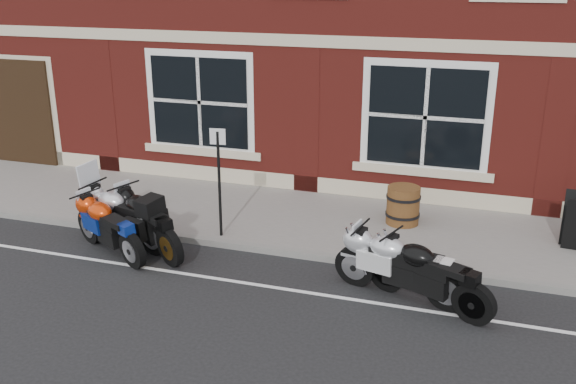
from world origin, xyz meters
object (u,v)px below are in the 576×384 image
Objects in this scene: moto_sport_red at (110,225)px; barrel_planter at (403,205)px; moto_touring_silver at (122,213)px; moto_sport_silver at (399,262)px; moto_sport_black at (148,220)px; parking_sign at (219,175)px; moto_naked_black at (428,271)px.

barrel_planter is (4.76, 2.73, -0.06)m from moto_sport_red.
moto_sport_silver is (5.14, -0.47, -0.03)m from moto_touring_silver.
barrel_planter is (4.21, 2.38, -0.09)m from moto_sport_black.
parking_sign is (1.70, 0.61, 0.70)m from moto_touring_silver.
moto_sport_black is at bearing 100.19° from moto_sport_silver.
moto_touring_silver reaches higher than moto_sport_silver.
moto_sport_silver is 1.06× the size of parking_sign.
moto_sport_red is 2.11m from parking_sign.
moto_sport_black is at bearing -29.61° from moto_sport_red.
moto_touring_silver reaches higher than moto_sport_red.
parking_sign is (-3.11, -1.64, 0.81)m from barrel_planter.
moto_touring_silver is at bearing 108.34° from moto_naked_black.
moto_sport_silver is at bearing -62.10° from moto_sport_red.
moto_sport_red is 0.95× the size of parking_sign.
barrel_planter is at bearing -28.15° from moto_sport_black.
moto_sport_red is 5.08m from moto_sport_silver.
moto_touring_silver is 1.00× the size of moto_sport_silver.
moto_sport_red is 2.61× the size of barrel_planter.
moto_naked_black is 2.70× the size of barrel_planter.
moto_sport_silver is at bearing -24.23° from parking_sign.
moto_touring_silver is 5.63m from moto_naked_black.
parking_sign reaches higher than barrel_planter.
moto_sport_black reaches higher than barrel_planter.
moto_sport_red is (0.05, -0.48, -0.05)m from moto_touring_silver.
moto_touring_silver is at bearing -166.81° from parking_sign.
parking_sign is at bearing 97.08° from moto_naked_black.
moto_sport_black reaches higher than moto_naked_black.
moto_sport_silver is 1.08× the size of moto_naked_black.
moto_sport_black is (0.61, -0.13, -0.02)m from moto_touring_silver.
moto_naked_black is at bearing -78.27° from moto_touring_silver.
moto_sport_black is 2.67× the size of barrel_planter.
moto_sport_silver is (5.08, 0.01, 0.02)m from moto_sport_red.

